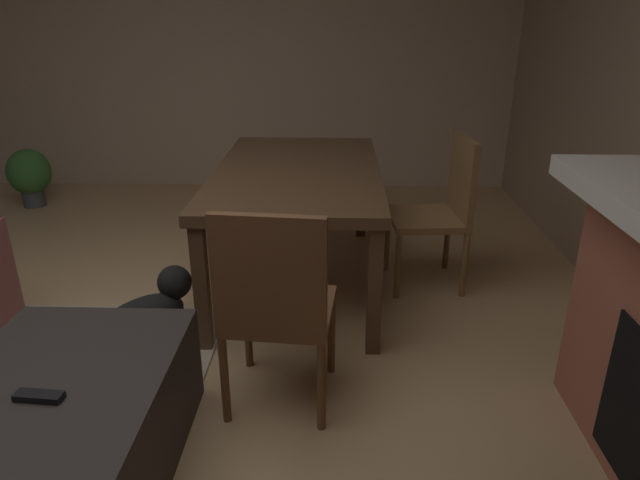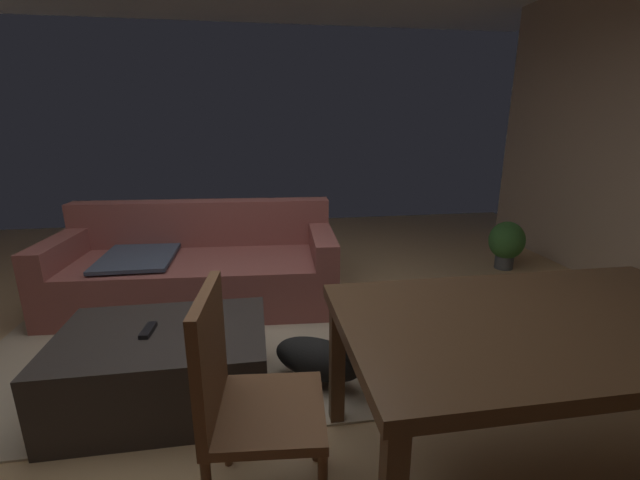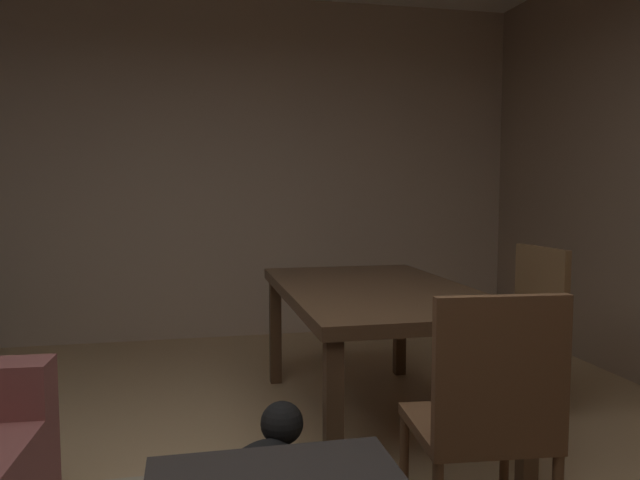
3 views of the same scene
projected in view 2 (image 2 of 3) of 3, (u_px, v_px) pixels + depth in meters
name	position (u px, v px, depth m)	size (l,w,h in m)	color
floor	(227.00, 385.00, 2.45)	(8.51, 8.51, 0.00)	tan
area_rug	(186.00, 341.00, 2.94)	(2.60, 2.00, 0.01)	tan
couch	(199.00, 269.00, 3.53)	(2.33, 1.10, 0.82)	#8C4C47
ottoman_coffee_table	(165.00, 366.00, 2.27)	(1.09, 0.75, 0.42)	#2D2826
tv_remote	(148.00, 330.00, 2.20)	(0.05, 0.16, 0.02)	black
dining_table	(548.00, 333.00, 1.70)	(1.72, 0.97, 0.74)	#513823
dining_chair_west	(242.00, 391.00, 1.56)	(0.48, 0.48, 0.93)	brown
potted_plant	(506.00, 242.00, 4.33)	(0.36, 0.36, 0.51)	#474C51
small_dog	(324.00, 357.00, 2.39)	(0.58, 0.50, 0.34)	black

